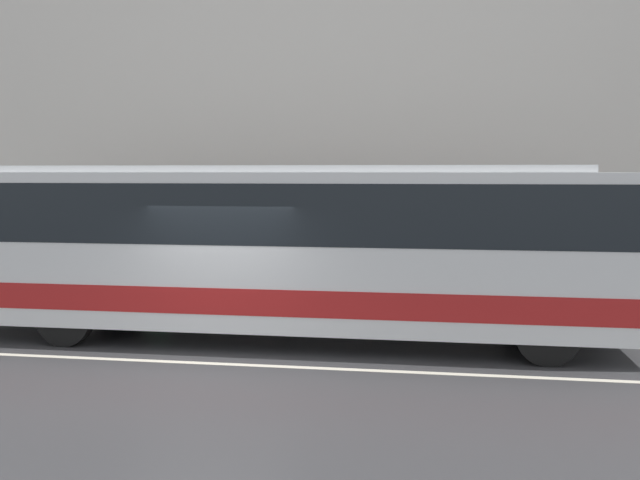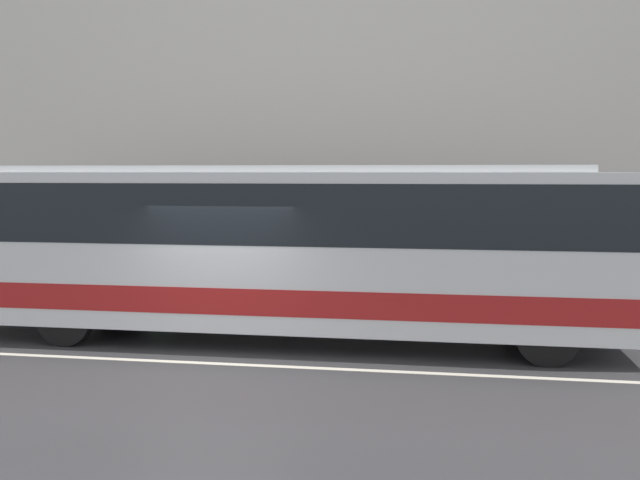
{
  "view_description": "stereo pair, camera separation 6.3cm",
  "coord_description": "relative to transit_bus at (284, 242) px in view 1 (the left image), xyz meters",
  "views": [
    {
      "loc": [
        3.48,
        -10.76,
        3.07
      ],
      "look_at": [
        1.48,
        1.88,
        1.84
      ],
      "focal_mm": 40.0,
      "sensor_mm": 36.0,
      "label": 1
    },
    {
      "loc": [
        3.55,
        -10.75,
        3.07
      ],
      "look_at": [
        1.48,
        1.88,
        1.84
      ],
      "focal_mm": 40.0,
      "sensor_mm": 36.0,
      "label": 2
    }
  ],
  "objects": [
    {
      "name": "ground_plane",
      "position": [
        -0.81,
        -1.88,
        -1.79
      ],
      "size": [
        60.0,
        60.0,
        0.0
      ],
      "primitive_type": "plane",
      "color": "#38383A"
    },
    {
      "name": "sidewalk",
      "position": [
        -0.81,
        3.58,
        -1.71
      ],
      "size": [
        60.0,
        2.93,
        0.16
      ],
      "color": "gray",
      "rests_on": "ground_plane"
    },
    {
      "name": "building_facade",
      "position": [
        -0.81,
        5.19,
        3.3
      ],
      "size": [
        60.0,
        0.35,
        10.56
      ],
      "color": "silver",
      "rests_on": "ground_plane"
    },
    {
      "name": "lane_stripe",
      "position": [
        -0.81,
        -1.88,
        -1.79
      ],
      "size": [
        54.0,
        0.14,
        0.01
      ],
      "color": "beige",
      "rests_on": "ground_plane"
    },
    {
      "name": "transit_bus",
      "position": [
        0.0,
        0.0,
        0.0
      ],
      "size": [
        12.22,
        2.6,
        3.17
      ],
      "color": "white",
      "rests_on": "ground_plane"
    },
    {
      "name": "pedestrian_waiting",
      "position": [
        -4.05,
        3.9,
        -0.9
      ],
      "size": [
        0.36,
        0.36,
        1.58
      ],
      "color": "#1E5933",
      "rests_on": "sidewalk"
    }
  ]
}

